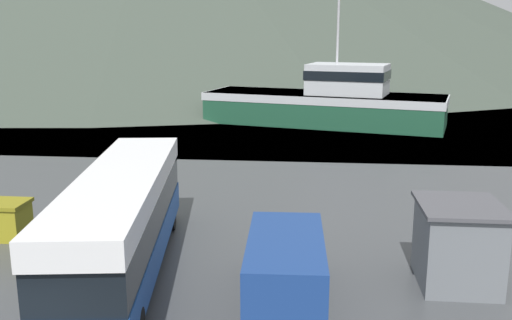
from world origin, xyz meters
TOP-DOWN VIEW (x-y plane):
  - water_surface at (0.00, 144.29)m, footprint 240.00×240.00m
  - tour_bus at (-0.02, 7.60)m, footprint 4.02×12.15m
  - delivery_van at (5.32, 5.36)m, footprint 2.23×6.43m
  - fishing_boat at (7.28, 38.47)m, footprint 20.66×10.83m
  - storage_bin at (-5.55, 10.40)m, footprint 1.49×1.48m
  - dock_kiosk at (10.55, 7.90)m, footprint 2.53×2.85m

SIDE VIEW (x-z plane):
  - water_surface at x=0.00m, z-range 0.00..0.00m
  - storage_bin at x=-5.55m, z-range 0.01..1.44m
  - delivery_van at x=5.32m, z-range 0.07..2.56m
  - dock_kiosk at x=10.55m, z-range 0.01..2.63m
  - tour_bus at x=-0.02m, z-range 0.21..3.62m
  - fishing_boat at x=7.28m, z-range -3.27..7.16m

